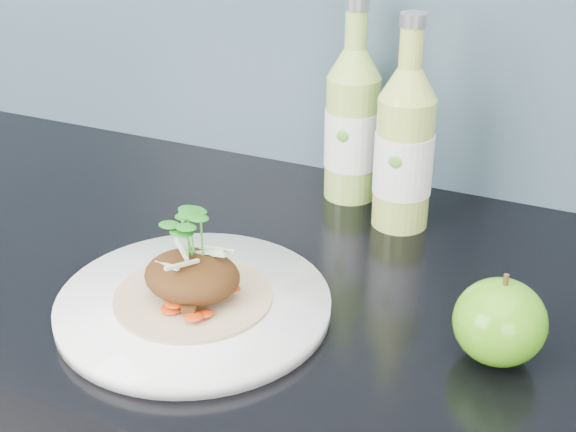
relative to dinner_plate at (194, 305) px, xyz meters
name	(u,v)px	position (x,y,z in m)	size (l,w,h in m)	color
dinner_plate	(194,305)	(0.00, 0.00, 0.00)	(0.38, 0.38, 0.02)	white
pork_taco	(192,274)	(0.00, 0.00, 0.04)	(0.16, 0.16, 0.10)	tan
green_apple	(500,322)	(0.30, 0.05, 0.03)	(0.11, 0.11, 0.09)	#417F0D
cider_bottle_left	(352,125)	(0.05, 0.33, 0.09)	(0.07, 0.08, 0.26)	#9EC652
cider_bottle_right	(404,149)	(0.14, 0.28, 0.09)	(0.08, 0.08, 0.26)	#B1C652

